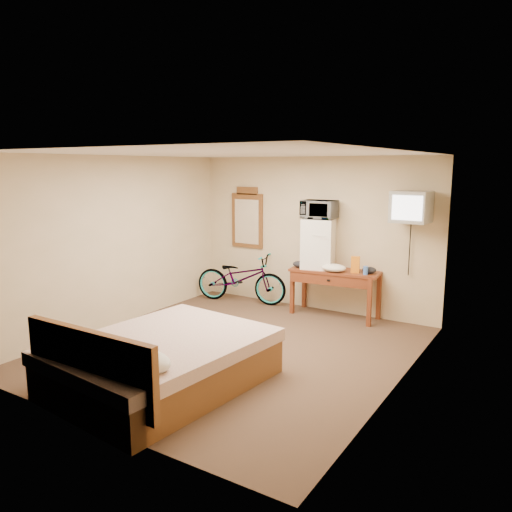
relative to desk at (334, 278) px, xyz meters
name	(u,v)px	position (x,y,z in m)	size (l,w,h in m)	color
room	(234,255)	(-0.51, -2.00, 0.62)	(4.60, 4.64, 2.50)	#473023
desk	(334,278)	(0.00, 0.00, 0.00)	(1.43, 0.66, 0.75)	#642F16
mini_fridge	(318,244)	(-0.30, 0.03, 0.51)	(0.57, 0.55, 0.78)	white
microwave	(319,210)	(-0.30, 0.03, 1.05)	(0.52, 0.36, 0.29)	white
snack_bag	(355,265)	(0.34, -0.01, 0.24)	(0.13, 0.07, 0.25)	orange
blue_cup	(366,270)	(0.52, -0.04, 0.18)	(0.07, 0.07, 0.13)	#3F72D6
cloth_cream	(334,268)	(0.03, -0.10, 0.18)	(0.38, 0.29, 0.12)	white
cloth_dark_a	(301,264)	(-0.53, -0.09, 0.17)	(0.28, 0.21, 0.10)	black
cloth_dark_b	(369,270)	(0.54, 0.07, 0.17)	(0.22, 0.18, 0.10)	black
crt_television	(411,207)	(1.12, 0.02, 1.15)	(0.53, 0.61, 0.44)	black
wall_mirror	(247,218)	(-1.79, 0.27, 0.81)	(0.63, 0.04, 1.06)	brown
bicycle	(241,278)	(-1.71, -0.05, -0.20)	(0.57, 1.64, 0.86)	black
bed	(159,361)	(-0.57, -3.37, -0.34)	(1.88, 2.37, 0.90)	brown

